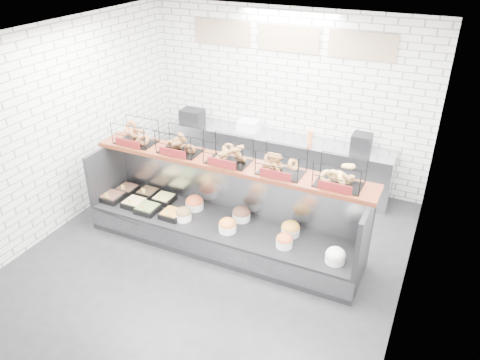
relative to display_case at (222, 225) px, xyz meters
The scene contains 5 objects.
ground 0.48m from the display_case, 86.26° to the right, with size 5.50×5.50×0.00m, color black.
room_shell 1.75m from the display_case, 85.05° to the left, with size 5.02×5.51×3.01m.
display_case is the anchor object (origin of this frame).
bagel_shelf 1.07m from the display_case, 81.86° to the left, with size 4.10×0.50×0.40m.
prep_counter 2.09m from the display_case, 89.62° to the left, with size 4.00×0.60×1.20m.
Camera 1 is at (2.59, -4.61, 4.10)m, focal length 35.00 mm.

